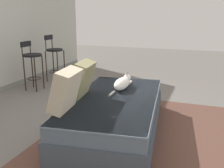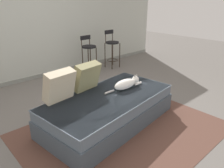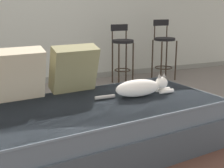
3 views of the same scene
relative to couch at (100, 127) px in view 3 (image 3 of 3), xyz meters
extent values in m
plane|color=#66605B|center=(0.00, 0.40, -0.22)|extent=(16.00, 16.00, 0.00)
cube|color=gray|center=(0.00, 2.60, -0.18)|extent=(8.00, 0.02, 0.09)
cube|color=brown|center=(0.00, -0.30, -0.22)|extent=(2.72, 2.11, 0.01)
cube|color=#44505B|center=(0.00, 0.00, -0.09)|extent=(2.12, 1.25, 0.28)
cube|color=slate|center=(0.00, 0.00, 0.13)|extent=(2.08, 1.20, 0.16)
cube|color=slate|center=(0.00, 0.00, 0.21)|extent=(2.09, 1.21, 0.02)
cube|color=beige|center=(-0.60, 0.34, 0.44)|extent=(0.45, 0.31, 0.45)
cube|color=#847F56|center=(-0.10, 0.40, 0.44)|extent=(0.44, 0.31, 0.44)
ellipsoid|color=white|center=(0.37, 0.04, 0.29)|extent=(0.42, 0.17, 0.15)
sphere|color=white|center=(0.61, 0.04, 0.31)|extent=(0.11, 0.11, 0.11)
cone|color=gray|center=(0.59, 0.04, 0.39)|extent=(0.03, 0.03, 0.04)
cone|color=gray|center=(0.64, 0.04, 0.39)|extent=(0.03, 0.03, 0.04)
cylinder|color=white|center=(0.65, 0.01, 0.24)|extent=(0.14, 0.04, 0.04)
cylinder|color=white|center=(0.65, 0.07, 0.24)|extent=(0.14, 0.04, 0.04)
cylinder|color=gray|center=(0.07, 0.07, 0.24)|extent=(0.18, 0.03, 0.03)
cylinder|color=#2D2319|center=(1.07, 1.94, 0.10)|extent=(0.02, 0.02, 0.65)
cylinder|color=#2D2319|center=(1.31, 1.94, 0.10)|extent=(0.02, 0.02, 0.65)
cylinder|color=#2D2319|center=(1.07, 2.18, 0.10)|extent=(0.02, 0.02, 0.65)
cylinder|color=#2D2319|center=(1.31, 2.18, 0.10)|extent=(0.02, 0.02, 0.65)
torus|color=#2D2319|center=(1.19, 2.06, 0.00)|extent=(0.26, 0.26, 0.02)
cylinder|color=black|center=(1.19, 2.06, 0.45)|extent=(0.34, 0.34, 0.04)
cylinder|color=#2D2319|center=(1.07, 2.19, 0.54)|extent=(0.02, 0.02, 0.22)
cylinder|color=#2D2319|center=(1.31, 2.19, 0.54)|extent=(0.02, 0.02, 0.22)
cube|color=black|center=(1.19, 2.19, 0.65)|extent=(0.28, 0.03, 0.10)
cylinder|color=#2D2319|center=(1.81, 1.92, 0.10)|extent=(0.02, 0.02, 0.65)
cylinder|color=#2D2319|center=(2.09, 1.92, 0.10)|extent=(0.02, 0.02, 0.65)
cylinder|color=#2D2319|center=(1.81, 2.20, 0.10)|extent=(0.02, 0.02, 0.65)
cylinder|color=#2D2319|center=(2.09, 2.20, 0.10)|extent=(0.02, 0.02, 0.65)
torus|color=#2D2319|center=(1.95, 2.06, -0.03)|extent=(0.30, 0.30, 0.02)
cylinder|color=black|center=(1.95, 2.06, 0.45)|extent=(0.34, 0.34, 0.04)
cylinder|color=#2D2319|center=(1.83, 2.19, 0.57)|extent=(0.02, 0.02, 0.28)
cylinder|color=#2D2319|center=(2.07, 2.19, 0.57)|extent=(0.02, 0.02, 0.28)
cube|color=black|center=(1.95, 2.19, 0.71)|extent=(0.28, 0.03, 0.10)
camera|label=1|loc=(-2.86, -1.00, 1.21)|focal=42.00mm
camera|label=2|loc=(-1.91, -2.16, 1.56)|focal=35.00mm
camera|label=3|loc=(-0.89, -2.29, 1.01)|focal=50.00mm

